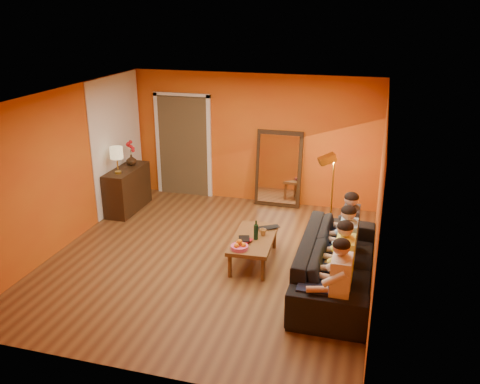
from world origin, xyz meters
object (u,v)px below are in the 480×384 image
(table_lamp, at_px, (117,160))
(vase, at_px, (131,160))
(sofa, at_px, (336,263))
(person_mid_right, at_px, (347,246))
(coffee_table, at_px, (253,250))
(person_far_right, at_px, (350,230))
(mirror_frame, at_px, (279,169))
(laptop, at_px, (270,229))
(tumbler, at_px, (263,232))
(wine_bottle, at_px, (256,230))
(dog, at_px, (329,283))
(floor_lamp, at_px, (332,197))
(sideboard, at_px, (128,189))
(person_far_left, at_px, (340,285))
(person_mid_left, at_px, (344,264))

(table_lamp, height_order, vase, table_lamp)
(sofa, xyz_separation_m, person_mid_right, (0.13, 0.10, 0.23))
(coffee_table, distance_m, person_far_right, 1.52)
(mirror_frame, height_order, table_lamp, mirror_frame)
(person_mid_right, xyz_separation_m, laptop, (-1.27, 0.65, -0.18))
(tumbler, bearing_deg, person_far_right, 5.50)
(mirror_frame, bearing_deg, wine_bottle, -85.98)
(coffee_table, relative_size, dog, 2.06)
(wine_bottle, distance_m, tumbler, 0.21)
(table_lamp, distance_m, floor_lamp, 4.00)
(mirror_frame, relative_size, person_mid_right, 1.25)
(vase, bearing_deg, tumbler, -27.44)
(sideboard, relative_size, coffee_table, 0.97)
(table_lamp, height_order, person_far_left, table_lamp)
(coffee_table, bearing_deg, tumbler, 41.70)
(vase, bearing_deg, floor_lamp, -5.10)
(mirror_frame, distance_m, floor_lamp, 1.67)
(wine_bottle, height_order, vase, vase)
(mirror_frame, relative_size, laptop, 4.23)
(sideboard, xyz_separation_m, vase, (0.00, 0.25, 0.53))
(person_far_right, bearing_deg, mirror_frame, 124.71)
(table_lamp, xyz_separation_m, floor_lamp, (3.97, 0.20, -0.39))
(wine_bottle, bearing_deg, table_lamp, 158.02)
(coffee_table, bearing_deg, person_mid_right, -15.08)
(tumbler, bearing_deg, coffee_table, -135.00)
(person_far_right, bearing_deg, laptop, 175.40)
(floor_lamp, bearing_deg, laptop, -154.53)
(person_far_left, distance_m, person_mid_right, 1.10)
(sideboard, distance_m, table_lamp, 0.74)
(sofa, height_order, floor_lamp, floor_lamp)
(person_mid_left, xyz_separation_m, laptop, (-1.27, 1.20, -0.18))
(coffee_table, xyz_separation_m, laptop, (0.18, 0.35, 0.22))
(person_far_left, xyz_separation_m, person_mid_left, (0.00, 0.55, 0.00))
(table_lamp, xyz_separation_m, wine_bottle, (2.97, -1.20, -0.53))
(table_lamp, distance_m, dog, 4.72)
(floor_lamp, height_order, dog, floor_lamp)
(table_lamp, distance_m, tumbler, 3.27)
(person_mid_right, bearing_deg, dog, -107.50)
(coffee_table, height_order, laptop, laptop)
(mirror_frame, height_order, vase, mirror_frame)
(coffee_table, bearing_deg, sofa, -20.26)
(floor_lamp, relative_size, person_mid_left, 1.18)
(sofa, height_order, laptop, sofa)
(dog, xyz_separation_m, person_mid_left, (0.17, 0.00, 0.31))
(sideboard, bearing_deg, person_far_right, -15.37)
(dog, bearing_deg, person_mid_right, 52.71)
(person_far_right, bearing_deg, vase, 161.63)
(table_lamp, bearing_deg, tumbler, -18.70)
(mirror_frame, bearing_deg, sideboard, -158.84)
(person_mid_left, height_order, laptop, person_mid_left)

